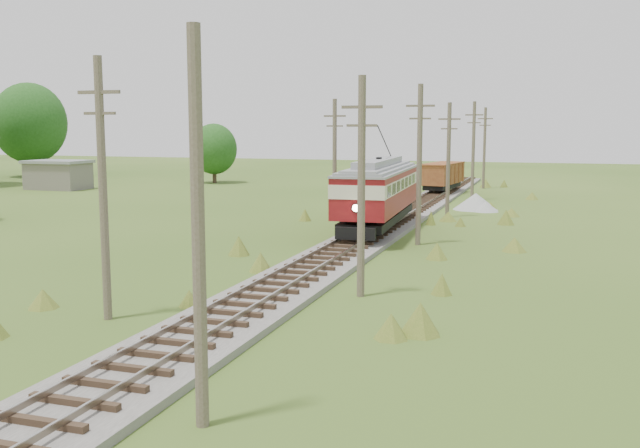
% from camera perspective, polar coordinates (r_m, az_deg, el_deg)
% --- Properties ---
extents(railbed_main, '(3.60, 96.00, 0.57)m').
position_cam_1_polar(railbed_main, '(44.35, 4.46, -0.61)').
color(railbed_main, '#605B54').
rests_on(railbed_main, ground).
extents(streetcar, '(3.85, 13.64, 6.19)m').
position_cam_1_polar(streetcar, '(44.72, 4.71, 2.86)').
color(streetcar, black).
rests_on(streetcar, ground).
extents(gondola, '(3.44, 7.99, 2.57)m').
position_cam_1_polar(gondola, '(71.18, 9.77, 3.89)').
color(gondola, black).
rests_on(gondola, ground).
extents(gravel_pile, '(3.71, 3.94, 1.35)m').
position_cam_1_polar(gravel_pile, '(58.63, 12.46, 1.72)').
color(gravel_pile, gray).
rests_on(gravel_pile, ground).
extents(utility_pole_r_1, '(0.30, 0.30, 8.80)m').
position_cam_1_polar(utility_pole_r_1, '(15.61, -9.72, -0.63)').
color(utility_pole_r_1, brown).
rests_on(utility_pole_r_1, ground).
extents(utility_pole_r_2, '(1.60, 0.30, 8.60)m').
position_cam_1_polar(utility_pole_r_2, '(27.64, 3.33, 3.15)').
color(utility_pole_r_2, brown).
rests_on(utility_pole_r_2, ground).
extents(utility_pole_r_3, '(1.60, 0.30, 9.00)m').
position_cam_1_polar(utility_pole_r_3, '(40.33, 7.95, 4.84)').
color(utility_pole_r_3, brown).
rests_on(utility_pole_r_3, ground).
extents(utility_pole_r_4, '(1.60, 0.30, 8.40)m').
position_cam_1_polar(utility_pole_r_4, '(53.20, 10.23, 5.16)').
color(utility_pole_r_4, brown).
rests_on(utility_pole_r_4, ground).
extents(utility_pole_r_5, '(1.60, 0.30, 8.90)m').
position_cam_1_polar(utility_pole_r_5, '(66.04, 12.16, 5.82)').
color(utility_pole_r_5, brown).
rests_on(utility_pole_r_5, ground).
extents(utility_pole_r_6, '(1.60, 0.30, 8.70)m').
position_cam_1_polar(utility_pole_r_6, '(78.99, 13.02, 6.02)').
color(utility_pole_r_6, brown).
rests_on(utility_pole_r_6, ground).
extents(utility_pole_l_a, '(1.60, 0.30, 9.00)m').
position_cam_1_polar(utility_pole_l_a, '(25.33, -16.99, 2.86)').
color(utility_pole_l_a, brown).
rests_on(utility_pole_l_a, ground).
extents(utility_pole_l_b, '(1.60, 0.30, 8.60)m').
position_cam_1_polar(utility_pole_l_b, '(50.90, 1.18, 5.28)').
color(utility_pole_l_b, brown).
rests_on(utility_pole_l_b, ground).
extents(tree_left_5, '(9.66, 9.66, 12.44)m').
position_cam_1_polar(tree_left_5, '(102.88, -22.21, 7.49)').
color(tree_left_5, '#38281C').
rests_on(tree_left_5, ground).
extents(tree_mid_a, '(5.46, 5.46, 7.03)m').
position_cam_1_polar(tree_mid_a, '(85.73, -8.48, 5.95)').
color(tree_mid_a, '#38281C').
rests_on(tree_mid_a, ground).
extents(shed, '(6.40, 4.40, 3.10)m').
position_cam_1_polar(shed, '(81.30, -20.21, 3.74)').
color(shed, slate).
rests_on(shed, ground).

